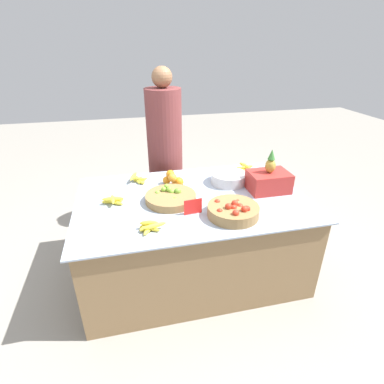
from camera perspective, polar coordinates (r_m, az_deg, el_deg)
ground_plane at (r=2.73m, az=0.00°, el=-14.14°), size 12.00×12.00×0.00m
market_table at (r=2.52m, az=0.00°, el=-8.12°), size 1.77×1.16×0.70m
lime_bowl at (r=2.28m, az=-4.10°, el=-1.00°), size 0.39×0.39×0.10m
tomato_basket at (r=2.10m, az=7.86°, el=-3.48°), size 0.36×0.36×0.11m
orange_pile at (r=2.52m, az=-3.58°, el=2.47°), size 0.17×0.15×0.13m
metal_bowl at (r=2.59m, az=7.00°, el=2.67°), size 0.30×0.30×0.09m
price_sign at (r=2.10m, az=0.20°, el=-2.81°), size 0.13×0.02×0.11m
produce_crate at (r=2.49m, az=14.38°, el=2.22°), size 0.32×0.24×0.35m
banana_bunch_middle_left at (r=2.64m, az=-10.21°, el=2.42°), size 0.17×0.20×0.06m
banana_bunch_front_left at (r=2.87m, az=9.94°, el=4.48°), size 0.16×0.20×0.06m
banana_bunch_back_center at (r=1.96m, az=-8.05°, el=-6.51°), size 0.19×0.13×0.06m
banana_bunch_middle_right at (r=2.32m, az=-14.73°, el=-1.53°), size 0.17×0.14×0.06m
vendor_person at (r=3.08m, az=-5.10°, el=6.64°), size 0.35×0.35×1.60m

